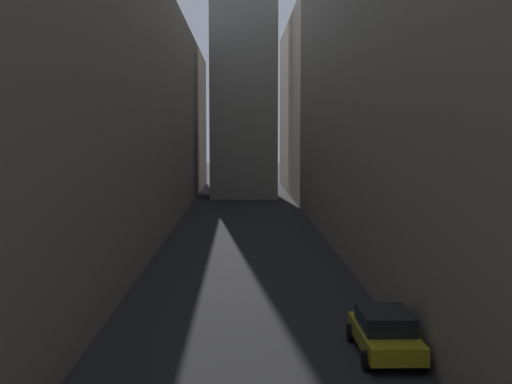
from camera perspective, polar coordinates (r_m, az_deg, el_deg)
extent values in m
plane|color=#232326|center=(45.57, -0.89, -4.23)|extent=(264.00, 264.00, 0.00)
cube|color=gray|center=(48.14, -13.66, 6.89)|extent=(10.07, 108.00, 18.04)
cube|color=gray|center=(48.55, 12.77, 8.74)|extent=(11.72, 108.00, 21.18)
cube|color=gray|center=(79.60, -1.08, 14.12)|extent=(7.63, 7.63, 40.10)
cube|color=#A59919|center=(22.79, 10.90, -12.00)|extent=(1.76, 4.32, 0.56)
cube|color=black|center=(22.66, 10.91, -10.60)|extent=(1.62, 2.36, 0.59)
cylinder|color=black|center=(24.10, 8.05, -11.73)|extent=(0.22, 0.62, 0.62)
cylinder|color=black|center=(24.44, 12.20, -11.56)|extent=(0.22, 0.62, 0.62)
cylinder|color=black|center=(21.34, 9.36, -13.95)|extent=(0.22, 0.62, 0.62)
cylinder|color=black|center=(21.72, 14.06, -13.69)|extent=(0.22, 0.62, 0.62)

